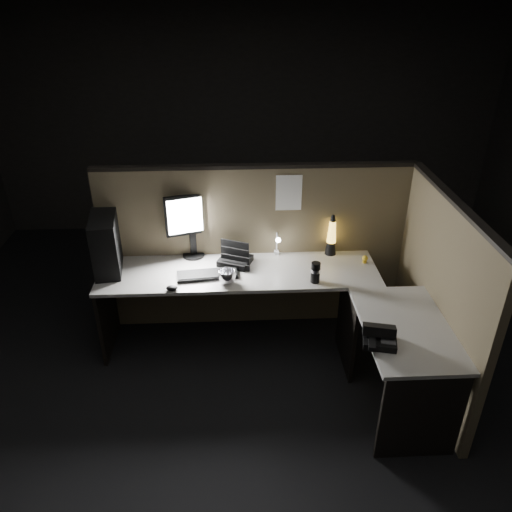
{
  "coord_description": "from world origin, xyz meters",
  "views": [
    {
      "loc": [
        -0.19,
        -2.93,
        2.84
      ],
      "look_at": [
        -0.02,
        0.35,
        1.01
      ],
      "focal_mm": 35.0,
      "sensor_mm": 36.0,
      "label": 1
    }
  ],
  "objects_px": {
    "monitor": "(191,220)",
    "pc_tower": "(106,244)",
    "keyboard": "(207,275)",
    "desk_phone": "(379,336)",
    "lava_lamp": "(331,238)"
  },
  "relations": [
    {
      "from": "pc_tower",
      "to": "lava_lamp",
      "type": "height_order",
      "value": "pc_tower"
    },
    {
      "from": "keyboard",
      "to": "lava_lamp",
      "type": "relative_size",
      "value": 1.33
    },
    {
      "from": "pc_tower",
      "to": "keyboard",
      "type": "height_order",
      "value": "pc_tower"
    },
    {
      "from": "monitor",
      "to": "desk_phone",
      "type": "xyz_separation_m",
      "value": [
        1.29,
        -1.26,
        -0.29
      ]
    },
    {
      "from": "lava_lamp",
      "to": "pc_tower",
      "type": "bearing_deg",
      "value": -174.86
    },
    {
      "from": "pc_tower",
      "to": "keyboard",
      "type": "bearing_deg",
      "value": -19.02
    },
    {
      "from": "pc_tower",
      "to": "lava_lamp",
      "type": "bearing_deg",
      "value": -3.11
    },
    {
      "from": "keyboard",
      "to": "lava_lamp",
      "type": "bearing_deg",
      "value": 11.16
    },
    {
      "from": "pc_tower",
      "to": "keyboard",
      "type": "distance_m",
      "value": 0.86
    },
    {
      "from": "pc_tower",
      "to": "lava_lamp",
      "type": "distance_m",
      "value": 1.89
    },
    {
      "from": "keyboard",
      "to": "desk_phone",
      "type": "xyz_separation_m",
      "value": [
        1.16,
        -0.9,
        0.04
      ]
    },
    {
      "from": "keyboard",
      "to": "monitor",
      "type": "bearing_deg",
      "value": 104.49
    },
    {
      "from": "desk_phone",
      "to": "pc_tower",
      "type": "bearing_deg",
      "value": 165.33
    },
    {
      "from": "monitor",
      "to": "pc_tower",
      "type": "bearing_deg",
      "value": -179.6
    },
    {
      "from": "monitor",
      "to": "lava_lamp",
      "type": "xyz_separation_m",
      "value": [
        1.19,
        -0.03,
        -0.19
      ]
    }
  ]
}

